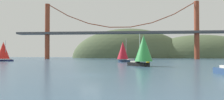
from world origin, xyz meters
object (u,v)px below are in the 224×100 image
at_px(sailboat_crimson_sail, 123,51).
at_px(sailboat_green_sail, 143,50).
at_px(channel_buoy, 148,62).
at_px(sailboat_red_spinnaker, 3,51).

relative_size(sailboat_crimson_sail, sailboat_green_sail, 1.13).
relative_size(sailboat_crimson_sail, channel_buoy, 3.05).
bearing_deg(sailboat_crimson_sail, sailboat_red_spinnaker, 173.48).
bearing_deg(channel_buoy, sailboat_crimson_sail, 135.98).
xyz_separation_m(sailboat_red_spinnaker, channel_buoy, (53.96, -12.68, -3.60)).
bearing_deg(sailboat_green_sail, sailboat_red_spinnaker, 148.81).
xyz_separation_m(sailboat_green_sail, channel_buoy, (2.81, 18.29, -3.23)).
xyz_separation_m(sailboat_red_spinnaker, sailboat_green_sail, (51.15, -30.97, -0.37)).
relative_size(sailboat_red_spinnaker, sailboat_crimson_sail, 0.99).
distance_m(sailboat_red_spinnaker, channel_buoy, 55.55).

